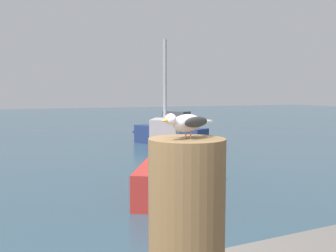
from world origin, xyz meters
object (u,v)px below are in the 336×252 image
object	(u,v)px
mooring_post	(187,222)
boat_navy	(166,133)
boat_red	(167,168)
seagull	(186,122)

from	to	relation	value
mooring_post	boat_navy	bearing A→B (deg)	65.49
boat_navy	boat_red	distance (m)	7.85
mooring_post	boat_navy	distance (m)	14.82
seagull	boat_navy	size ratio (longest dim) A/B	0.09
mooring_post	seagull	xyz separation A→B (m)	(-0.01, -0.00, 0.57)
boat_navy	mooring_post	bearing A→B (deg)	-114.51
boat_red	seagull	bearing A→B (deg)	-114.27
boat_navy	seagull	bearing A→B (deg)	-114.52
seagull	boat_red	world-z (taller)	boat_red
mooring_post	seagull	bearing A→B (deg)	-159.28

